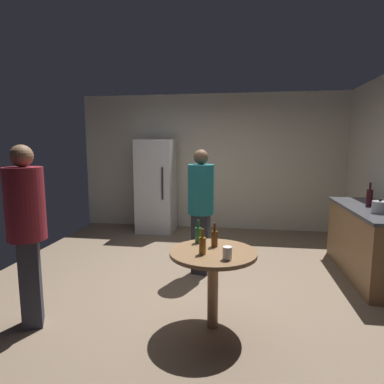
{
  "coord_description": "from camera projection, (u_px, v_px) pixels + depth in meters",
  "views": [
    {
      "loc": [
        0.61,
        -3.91,
        1.69
      ],
      "look_at": [
        -0.06,
        0.49,
        1.05
      ],
      "focal_mm": 30.2,
      "sensor_mm": 36.0,
      "label": 1
    }
  ],
  "objects": [
    {
      "name": "beer_bottle_green",
      "position": [
        198.0,
        234.0,
        3.19
      ],
      "size": [
        0.06,
        0.06,
        0.23
      ],
      "color": "#26662D",
      "rests_on": "foreground_table"
    },
    {
      "name": "beer_bottle_amber",
      "position": [
        202.0,
        245.0,
        2.85
      ],
      "size": [
        0.06,
        0.06,
        0.23
      ],
      "color": "#8C5919",
      "rests_on": "foreground_table"
    },
    {
      "name": "plastic_cup_white",
      "position": [
        227.0,
        253.0,
        2.72
      ],
      "size": [
        0.08,
        0.08,
        0.11
      ],
      "primitive_type": "cylinder",
      "color": "white",
      "rests_on": "foreground_table"
    },
    {
      "name": "person_in_teal_shirt",
      "position": [
        201.0,
        202.0,
        4.18
      ],
      "size": [
        0.38,
        0.38,
        1.64
      ],
      "rotation": [
        0.0,
        0.0,
        -1.71
      ],
      "color": "#2D2D38",
      "rests_on": "ground_plane"
    },
    {
      "name": "refrigerator",
      "position": [
        156.0,
        186.0,
        6.34
      ],
      "size": [
        0.7,
        0.68,
        1.8
      ],
      "color": "silver",
      "rests_on": "ground_plane"
    },
    {
      "name": "kettle",
      "position": [
        380.0,
        207.0,
        3.79
      ],
      "size": [
        0.24,
        0.17,
        0.18
      ],
      "color": "#B2B2B7",
      "rests_on": "kitchen_counter"
    },
    {
      "name": "wine_bottle_on_counter",
      "position": [
        369.0,
        197.0,
        4.22
      ],
      "size": [
        0.08,
        0.08,
        0.31
      ],
      "color": "#3F141E",
      "rests_on": "kitchen_counter"
    },
    {
      "name": "kitchen_counter",
      "position": [
        370.0,
        242.0,
        4.17
      ],
      "size": [
        0.64,
        1.77,
        0.9
      ],
      "color": "olive",
      "rests_on": "ground_plane"
    },
    {
      "name": "beer_bottle_brown",
      "position": [
        214.0,
        238.0,
        3.06
      ],
      "size": [
        0.06,
        0.06,
        0.23
      ],
      "color": "#593314",
      "rests_on": "foreground_table"
    },
    {
      "name": "foreground_table",
      "position": [
        213.0,
        262.0,
        2.96
      ],
      "size": [
        0.8,
        0.8,
        0.73
      ],
      "color": "olive",
      "rests_on": "ground_plane"
    },
    {
      "name": "wall_back",
      "position": [
        211.0,
        162.0,
        6.54
      ],
      "size": [
        5.32,
        0.06,
        2.7
      ],
      "primitive_type": "cube",
      "color": "beige",
      "rests_on": "ground_plane"
    },
    {
      "name": "person_in_maroon_shirt",
      "position": [
        26.0,
        223.0,
        2.93
      ],
      "size": [
        0.46,
        0.46,
        1.7
      ],
      "rotation": [
        0.0,
        0.0,
        0.5
      ],
      "color": "#2D2D38",
      "rests_on": "ground_plane"
    },
    {
      "name": "ground_plane",
      "position": [
        191.0,
        281.0,
        4.17
      ],
      "size": [
        5.2,
        5.2,
        0.1
      ],
      "primitive_type": "cube",
      "color": "#7A6651"
    }
  ]
}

